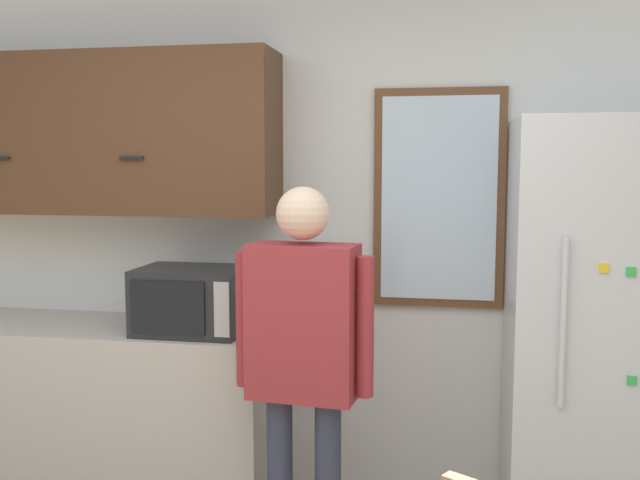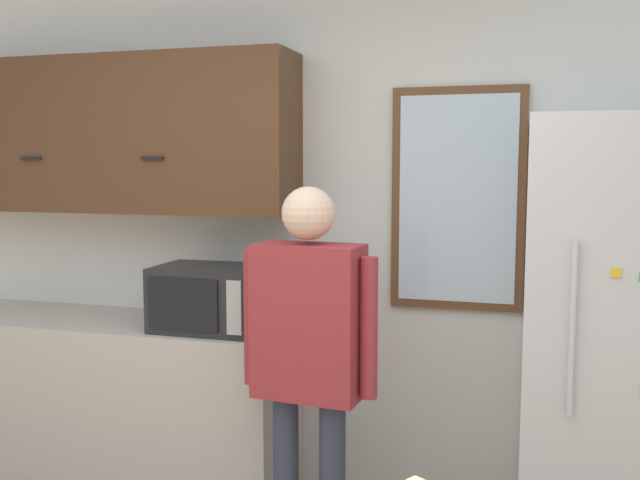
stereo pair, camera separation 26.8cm
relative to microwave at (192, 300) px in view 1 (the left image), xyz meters
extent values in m
cube|color=silver|center=(0.56, 0.40, 0.26)|extent=(6.00, 0.06, 2.70)
cube|color=#BCB7AD|center=(-0.64, 0.07, -0.62)|extent=(2.01, 0.60, 0.93)
cube|color=#51331E|center=(-0.64, 0.19, 0.80)|extent=(2.01, 0.36, 0.80)
cube|color=black|center=(-0.29, -0.01, 0.68)|extent=(0.12, 0.01, 0.01)
cube|color=#232326|center=(0.00, 0.00, 0.00)|extent=(0.51, 0.37, 0.31)
cube|color=black|center=(-0.05, -0.19, 0.00)|extent=(0.35, 0.01, 0.24)
cube|color=#B2B2B2|center=(0.21, -0.18, 0.00)|extent=(0.07, 0.01, 0.25)
cube|color=maroon|center=(0.63, -0.37, 0.01)|extent=(0.46, 0.26, 0.64)
sphere|color=beige|center=(0.63, -0.37, 0.45)|extent=(0.22, 0.22, 0.22)
cylinder|color=maroon|center=(0.37, -0.35, 0.00)|extent=(0.07, 0.07, 0.57)
cylinder|color=maroon|center=(0.89, -0.40, 0.00)|extent=(0.07, 0.07, 0.57)
cube|color=silver|center=(1.88, 0.03, -0.12)|extent=(0.79, 0.67, 1.94)
cylinder|color=silver|center=(1.66, -0.33, 0.03)|extent=(0.02, 0.02, 0.68)
cube|color=yellow|center=(1.80, -0.31, 0.25)|extent=(0.04, 0.01, 0.04)
cube|color=green|center=(1.93, -0.31, -0.19)|extent=(0.04, 0.01, 0.04)
cube|color=green|center=(1.90, -0.31, 0.24)|extent=(0.04, 0.01, 0.04)
cube|color=brown|center=(1.15, 0.36, 0.48)|extent=(0.64, 0.04, 1.07)
cube|color=silver|center=(1.15, 0.34, 0.48)|extent=(0.56, 0.01, 0.99)
camera|label=1|loc=(1.23, -3.19, 0.66)|focal=40.00mm
camera|label=2|loc=(1.49, -3.13, 0.66)|focal=40.00mm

